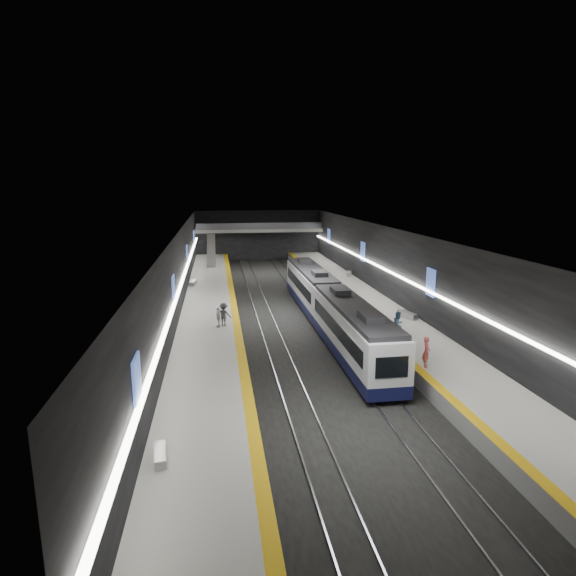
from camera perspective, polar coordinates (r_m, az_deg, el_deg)
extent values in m
plane|color=black|center=(45.24, 0.34, -3.30)|extent=(70.00, 70.00, 0.00)
cube|color=beige|center=(43.79, 0.36, 6.85)|extent=(20.00, 70.00, 0.04)
cube|color=black|center=(43.95, -12.64, 1.30)|extent=(0.04, 70.00, 8.00)
cube|color=black|center=(46.90, 12.52, 1.98)|extent=(0.04, 70.00, 8.00)
cube|color=black|center=(78.78, -3.58, 6.27)|extent=(20.00, 0.04, 8.00)
cube|color=black|center=(13.23, 27.42, -26.87)|extent=(20.00, 0.04, 8.00)
cube|color=slate|center=(44.61, -9.23, -3.01)|extent=(5.00, 70.00, 1.00)
cube|color=#A0A19C|center=(44.48, -9.25, -2.38)|extent=(5.00, 70.00, 0.02)
cube|color=#DFA80B|center=(44.50, -6.42, -2.28)|extent=(0.60, 70.00, 0.02)
cube|color=slate|center=(46.81, 9.46, -2.30)|extent=(5.00, 70.00, 1.00)
cube|color=#A0A19C|center=(46.69, 9.48, -1.69)|extent=(5.00, 70.00, 0.02)
cube|color=#DFA80B|center=(46.07, 6.88, -1.79)|extent=(0.60, 70.00, 0.02)
cube|color=gray|center=(44.86, -3.73, -3.38)|extent=(0.08, 70.00, 0.12)
cube|color=gray|center=(44.99, -1.90, -3.31)|extent=(0.08, 70.00, 0.12)
cube|color=gray|center=(45.52, 2.56, -3.13)|extent=(0.08, 70.00, 0.12)
cube|color=gray|center=(45.81, 4.33, -3.06)|extent=(0.08, 70.00, 0.12)
cube|color=#0F123A|center=(34.25, 7.66, -7.22)|extent=(2.65, 15.00, 0.80)
cube|color=white|center=(33.74, 7.74, -4.58)|extent=(2.65, 15.00, 2.50)
cube|color=black|center=(33.37, 7.81, -2.28)|extent=(2.44, 14.25, 0.30)
cube|color=black|center=(33.73, 7.74, -4.50)|extent=(2.69, 13.20, 1.00)
cube|color=black|center=(27.02, 12.20, -9.18)|extent=(1.85, 0.05, 1.20)
cube|color=#0F123A|center=(48.25, 2.75, -1.41)|extent=(2.65, 15.00, 0.80)
cube|color=white|center=(47.89, 2.77, 0.51)|extent=(2.65, 15.00, 2.50)
cube|color=black|center=(47.63, 2.79, 2.16)|extent=(2.44, 14.25, 0.30)
cube|color=black|center=(47.88, 2.77, 0.57)|extent=(2.69, 13.20, 1.00)
cube|color=black|center=(40.73, 4.82, -1.67)|extent=(1.85, 0.05, 1.20)
cube|color=#4366CB|center=(19.86, -17.45, -10.79)|extent=(0.10, 1.50, 2.20)
cube|color=#4366CB|center=(36.03, -13.41, -0.28)|extent=(0.10, 1.50, 2.20)
cube|color=#4366CB|center=(53.72, -11.86, 3.81)|extent=(0.10, 1.50, 2.20)
cube|color=#4366CB|center=(70.56, -11.11, 5.79)|extent=(0.10, 1.50, 2.20)
cube|color=#4366CB|center=(39.55, 16.55, 0.64)|extent=(0.10, 1.50, 2.20)
cube|color=#4366CB|center=(56.14, 8.84, 4.28)|extent=(0.10, 1.50, 2.20)
cube|color=#4366CB|center=(72.42, 4.86, 6.13)|extent=(0.10, 1.50, 2.20)
cube|color=white|center=(43.98, -12.37, 1.06)|extent=(0.25, 68.60, 0.12)
cube|color=white|center=(46.87, 12.28, 1.73)|extent=(0.25, 68.60, 0.12)
cube|color=gray|center=(76.70, -3.46, 6.86)|extent=(20.00, 3.00, 0.50)
cube|color=#47474C|center=(75.20, -3.37, 7.33)|extent=(19.60, 0.08, 1.00)
cube|color=#99999E|center=(69.69, -9.09, 4.46)|extent=(1.20, 7.50, 3.92)
cube|color=#99999E|center=(21.49, -14.93, -18.60)|extent=(0.69, 1.72, 0.41)
cube|color=#99999E|center=(55.01, -11.23, 0.59)|extent=(0.85, 2.08, 0.49)
cube|color=#99999E|center=(42.00, 14.00, -3.12)|extent=(1.17, 2.10, 0.49)
cube|color=#99999E|center=(60.11, 7.23, 1.70)|extent=(1.11, 2.07, 0.49)
imported|color=#BA4547|center=(31.02, 16.08, -7.32)|extent=(0.66, 0.81, 1.93)
imported|color=teal|center=(36.30, 12.93, -4.26)|extent=(1.22, 1.18, 1.97)
imported|color=silver|center=(38.37, -8.27, -3.47)|extent=(0.68, 1.01, 1.60)
imported|color=#3D3D44|center=(38.58, -7.63, -3.15)|extent=(1.36, 1.00, 1.88)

